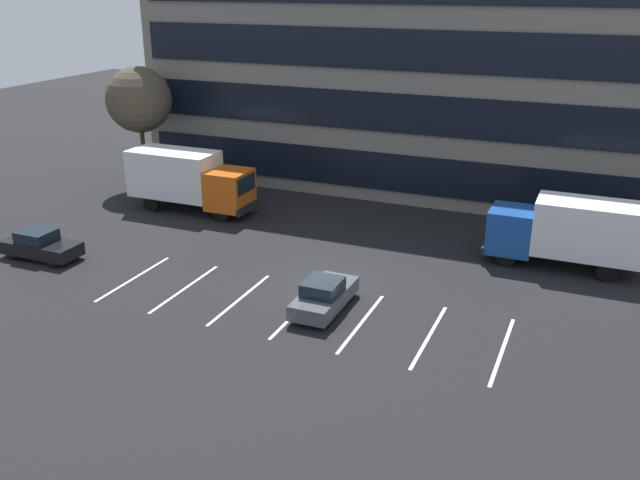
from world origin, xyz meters
TOP-DOWN VIEW (x-y plane):
  - ground_plane at (0.00, 0.00)m, footprint 120.00×120.00m
  - office_building at (0.00, 17.95)m, footprint 36.80×10.53m
  - lot_markings at (0.00, -2.72)m, footprint 16.94×5.40m
  - box_truck_orange at (-11.51, 6.82)m, footprint 7.61×2.52m
  - box_truck_blue at (9.83, 6.49)m, footprint 7.26×2.40m
  - sedan_charcoal at (0.97, -2.25)m, footprint 1.64×3.93m
  - sedan_black at (-14.16, -2.45)m, footprint 3.97×1.66m
  - bare_tree at (-17.00, 9.97)m, footprint 4.18×4.18m

SIDE VIEW (x-z plane):
  - ground_plane at x=0.00m, z-range 0.00..0.00m
  - lot_markings at x=0.00m, z-range 0.00..0.01m
  - sedan_charcoal at x=0.97m, z-range -0.04..1.37m
  - sedan_black at x=-14.16m, z-range -0.04..1.38m
  - box_truck_blue at x=9.83m, z-range 0.21..3.58m
  - box_truck_orange at x=-11.51m, z-range 0.22..3.75m
  - bare_tree at x=-17.00m, z-range 1.81..9.64m
  - office_building at x=0.00m, z-range 0.00..14.40m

